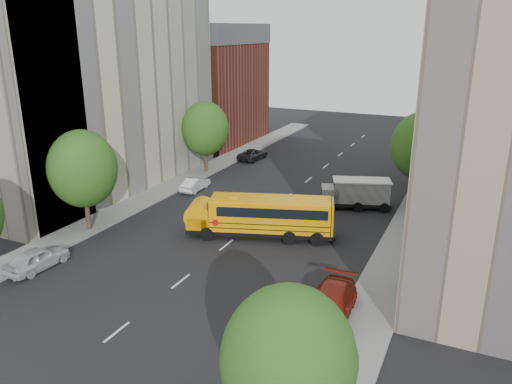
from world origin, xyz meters
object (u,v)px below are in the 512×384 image
Objects in this scene: street_tree_5 at (436,127)px; parked_car_2 at (253,154)px; safari_truck at (356,193)px; street_tree_2 at (205,129)px; street_tree_4 at (421,146)px; school_bus at (260,214)px; street_tree_1 at (83,169)px; parked_car_0 at (37,258)px; parked_car_1 at (195,184)px; parked_car_5 at (420,159)px; parked_car_3 at (331,304)px; street_tree_3 at (288,361)px.

street_tree_5 reaches higher than parked_car_2.
street_tree_5 is at bearing 55.10° from safari_truck.
street_tree_2 is 0.95× the size of street_tree_4.
school_bus is (-9.50, -25.47, -2.97)m from street_tree_5.
street_tree_1 reaches higher than parked_car_0.
safari_truck is 1.66× the size of parked_car_1.
street_tree_1 is 0.70× the size of school_bus.
street_tree_5 reaches higher than parked_car_5.
street_tree_2 is at bearing -147.27° from parked_car_5.
safari_truck is (5.00, 9.15, -0.36)m from school_bus.
street_tree_1 is 28.43m from street_tree_4.
safari_truck reaches higher than parked_car_3.
school_bus is 23.09m from parked_car_2.
parked_car_3 is (18.98, 2.48, 0.06)m from parked_car_0.
parked_car_3 is at bearing 136.67° from parked_car_1.
street_tree_4 is 1.47× the size of parked_car_3.
street_tree_3 is 32.01m from street_tree_4.
parked_car_1 is 24.42m from parked_car_3.
street_tree_1 is 1.71× the size of parked_car_2.
street_tree_3 reaches higher than parked_car_3.
parked_car_2 is (-19.80, -4.83, -4.06)m from street_tree_5.
street_tree_2 is 18.35m from safari_truck.
street_tree_5 is (-0.00, 12.00, -0.37)m from street_tree_4.
street_tree_5 is (22.00, 30.00, -0.25)m from street_tree_1.
safari_truck is 25.65m from parked_car_0.
parked_car_5 is at bearing -158.80° from parked_car_2.
street_tree_5 is 1.36× the size of parked_car_3.
street_tree_4 is 1.76× the size of parked_car_2.
safari_truck is at bearing -13.88° from street_tree_2.
street_tree_4 reaches higher than parked_car_0.
parked_car_5 is at bearing 86.02° from parked_car_3.
school_bus is (-9.50, 18.53, -2.72)m from street_tree_3.
safari_truck is 1.48× the size of parked_car_0.
street_tree_4 is 1.08× the size of street_tree_5.
street_tree_2 is 1.08× the size of street_tree_3.
parked_car_3 is at bearing -99.52° from safari_truck.
parked_car_1 is at bearing 127.21° from street_tree_3.
parked_car_3 is at bearing 126.33° from parked_car_2.
parked_car_3 is (-1.40, -21.98, -4.27)m from street_tree_4.
street_tree_3 reaches higher than parked_car_2.
street_tree_5 is at bearing 53.75° from street_tree_1.
parked_car_1 is at bearing 166.50° from safari_truck.
parked_car_1 is 13.10m from parked_car_2.
street_tree_4 is at bearing 36.37° from school_bus.
street_tree_4 is 16.82m from school_bus.
street_tree_3 reaches higher than parked_car_1.
parked_car_2 is (2.20, 7.17, -4.19)m from street_tree_2.
parked_car_0 is 18.54m from parked_car_1.
street_tree_2 is 1.67× the size of parked_car_2.
parked_car_0 is 41.85m from parked_car_5.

